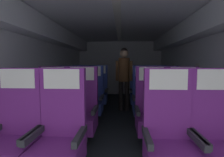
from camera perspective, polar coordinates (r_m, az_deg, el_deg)
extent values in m
cube|color=#23282D|center=(3.71, 1.93, -14.16)|extent=(3.47, 6.85, 0.02)
cube|color=silver|center=(3.91, -22.78, 2.19)|extent=(0.08, 6.45, 2.09)
cube|color=silver|center=(3.84, 27.19, 1.99)|extent=(0.08, 6.45, 2.09)
cube|color=silver|center=(3.62, 2.03, 19.07)|extent=(3.35, 6.45, 0.06)
cube|color=silver|center=(6.76, 2.59, 3.60)|extent=(3.35, 0.06, 2.09)
cube|color=silver|center=(3.87, -20.44, 14.49)|extent=(0.32, 6.20, 0.36)
cube|color=silver|center=(3.82, 24.84, 14.49)|extent=(0.32, 6.20, 0.36)
cube|color=white|center=(3.61, 2.03, 18.45)|extent=(0.12, 5.81, 0.02)
cylinder|color=white|center=(3.82, 26.60, 2.63)|extent=(0.01, 0.26, 0.26)
cylinder|color=white|center=(5.34, 19.73, 3.39)|extent=(0.01, 0.26, 0.26)
cube|color=#6B237A|center=(2.07, -30.56, -20.61)|extent=(0.46, 0.50, 0.22)
cube|color=#6B237A|center=(2.09, -28.01, -6.69)|extent=(0.46, 0.09, 0.71)
cube|color=#28282D|center=(1.89, -25.05, -16.28)|extent=(0.05, 0.42, 0.06)
cube|color=silver|center=(2.01, -29.01, -0.03)|extent=(0.37, 0.01, 0.20)
cube|color=#6B237A|center=(1.86, -17.66, -23.22)|extent=(0.46, 0.50, 0.22)
cube|color=#6B237A|center=(1.88, -15.81, -7.56)|extent=(0.46, 0.09, 0.71)
cube|color=#28282D|center=(1.71, -10.59, -18.13)|extent=(0.05, 0.42, 0.06)
cube|color=#28282D|center=(1.86, -24.45, -16.56)|extent=(0.05, 0.42, 0.06)
cube|color=silver|center=(1.79, -16.50, -0.16)|extent=(0.37, 0.01, 0.20)
cube|color=#6B237A|center=(2.02, 30.48, -7.19)|extent=(0.46, 0.09, 0.71)
cube|color=#28282D|center=(1.83, 26.73, -17.06)|extent=(0.05, 0.42, 0.06)
cube|color=silver|center=(1.94, 31.46, -0.31)|extent=(0.37, 0.01, 0.20)
cube|color=#6B237A|center=(1.83, 17.70, -7.90)|extent=(0.46, 0.09, 0.71)
cube|color=#28282D|center=(1.80, 26.28, -17.38)|extent=(0.05, 0.42, 0.06)
cube|color=#28282D|center=(1.68, 11.62, -18.52)|extent=(0.05, 0.42, 0.06)
cube|color=silver|center=(1.75, 18.31, -0.33)|extent=(0.37, 0.01, 0.20)
cube|color=#38383D|center=(2.90, -19.79, -17.55)|extent=(0.16, 0.18, 0.22)
cube|color=#6B237A|center=(2.82, -19.93, -13.32)|extent=(0.46, 0.50, 0.22)
cube|color=#6B237A|center=(2.90, -18.62, -3.24)|extent=(0.46, 0.09, 0.71)
cube|color=#28282D|center=(2.69, -15.69, -9.62)|extent=(0.05, 0.42, 0.06)
cube|color=#28282D|center=(2.86, -24.16, -9.00)|extent=(0.05, 0.42, 0.06)
cube|color=silver|center=(2.83, -19.13, 1.59)|extent=(0.37, 0.01, 0.20)
cube|color=#38383D|center=(2.73, -10.38, -18.73)|extent=(0.16, 0.18, 0.22)
cube|color=#6B237A|center=(2.65, -10.46, -14.28)|extent=(0.46, 0.50, 0.22)
cube|color=#6B237A|center=(2.73, -9.61, -3.53)|extent=(0.46, 0.09, 0.71)
cube|color=#28282D|center=(2.55, -5.66, -10.24)|extent=(0.05, 0.42, 0.06)
cube|color=#28282D|center=(2.65, -15.22, -9.80)|extent=(0.05, 0.42, 0.06)
cube|color=silver|center=(2.66, -9.92, 1.59)|extent=(0.37, 0.01, 0.20)
cube|color=#38383D|center=(2.83, 22.97, -18.23)|extent=(0.16, 0.18, 0.22)
cube|color=#6B237A|center=(2.75, 23.14, -13.91)|extent=(0.46, 0.50, 0.22)
cube|color=#6B237A|center=(2.83, 22.06, -3.54)|extent=(0.46, 0.09, 0.71)
cube|color=#28282D|center=(2.77, 27.61, -9.55)|extent=(0.05, 0.42, 0.06)
cube|color=#28282D|center=(2.62, 18.71, -10.04)|extent=(0.05, 0.42, 0.06)
cube|color=silver|center=(2.76, 22.55, 1.40)|extent=(0.37, 0.01, 0.20)
cube|color=#38383D|center=(2.71, 13.17, -19.02)|extent=(0.16, 0.18, 0.22)
cube|color=#6B237A|center=(2.63, 13.27, -14.53)|extent=(0.46, 0.50, 0.22)
cube|color=#6B237A|center=(2.71, 12.72, -3.66)|extent=(0.46, 0.09, 0.71)
cube|color=#28282D|center=(2.61, 18.18, -10.10)|extent=(0.05, 0.42, 0.06)
cube|color=#28282D|center=(2.54, 8.39, -10.36)|extent=(0.05, 0.42, 0.06)
cube|color=silver|center=(2.63, 12.99, 1.50)|extent=(0.37, 0.01, 0.20)
cube|color=#38383D|center=(3.69, -14.11, -12.42)|extent=(0.16, 0.18, 0.22)
cube|color=navy|center=(3.63, -14.19, -9.03)|extent=(0.46, 0.50, 0.22)
cube|color=navy|center=(3.74, -13.41, -1.30)|extent=(0.46, 0.09, 0.71)
cube|color=#28282D|center=(3.53, -10.84, -6.01)|extent=(0.05, 0.42, 0.06)
cube|color=#28282D|center=(3.66, -17.55, -5.76)|extent=(0.05, 0.42, 0.06)
cube|color=silver|center=(3.68, -13.71, 2.45)|extent=(0.37, 0.01, 0.20)
cube|color=#38383D|center=(3.58, -6.99, -12.86)|extent=(0.16, 0.18, 0.22)
cube|color=navy|center=(3.52, -7.03, -9.38)|extent=(0.46, 0.50, 0.22)
cube|color=navy|center=(3.63, -6.54, -1.38)|extent=(0.46, 0.09, 0.71)
cube|color=#28282D|center=(3.44, -3.44, -6.22)|extent=(0.05, 0.42, 0.06)
cube|color=#28282D|center=(3.52, -10.61, -6.05)|extent=(0.05, 0.42, 0.06)
cube|color=silver|center=(3.57, -6.71, 2.48)|extent=(0.37, 0.01, 0.20)
cube|color=#38383D|center=(3.63, 18.04, -12.84)|extent=(0.16, 0.18, 0.22)
cube|color=navy|center=(3.57, 18.14, -9.40)|extent=(0.46, 0.50, 0.22)
cube|color=navy|center=(3.68, 17.52, -1.51)|extent=(0.46, 0.09, 0.71)
cube|color=#28282D|center=(3.59, 21.64, -6.11)|extent=(0.05, 0.42, 0.06)
cube|color=#28282D|center=(3.47, 14.70, -6.28)|extent=(0.05, 0.42, 0.06)
cube|color=silver|center=(3.61, 17.82, 2.31)|extent=(0.37, 0.01, 0.20)
cube|color=#38383D|center=(3.54, 10.84, -13.11)|extent=(0.16, 0.18, 0.22)
cube|color=navy|center=(3.48, 10.90, -9.59)|extent=(0.46, 0.50, 0.22)
cube|color=navy|center=(3.60, 10.60, -1.50)|extent=(0.46, 0.09, 0.71)
cube|color=#28282D|center=(3.47, 14.57, -6.27)|extent=(0.05, 0.42, 0.06)
cube|color=#28282D|center=(3.41, 7.28, -6.35)|extent=(0.05, 0.42, 0.06)
cube|color=silver|center=(3.53, 10.76, 2.40)|extent=(0.37, 0.01, 0.20)
cube|color=#38383D|center=(4.51, -10.62, -9.15)|extent=(0.16, 0.18, 0.22)
cube|color=navy|center=(4.46, -10.67, -6.35)|extent=(0.46, 0.50, 0.22)
cube|color=navy|center=(4.59, -10.15, -0.10)|extent=(0.46, 0.09, 0.71)
cube|color=#28282D|center=(4.38, -7.91, -3.83)|extent=(0.05, 0.42, 0.06)
cube|color=#28282D|center=(4.49, -13.44, -3.72)|extent=(0.05, 0.42, 0.06)
cube|color=silver|center=(4.53, -10.34, 2.96)|extent=(0.37, 0.01, 0.20)
cube|color=#38383D|center=(4.42, -4.72, -9.36)|extent=(0.16, 0.18, 0.22)
cube|color=navy|center=(4.37, -4.74, -6.51)|extent=(0.46, 0.50, 0.22)
cube|color=navy|center=(4.51, -4.43, -0.13)|extent=(0.46, 0.09, 0.71)
cube|color=#28282D|center=(4.31, -1.87, -3.93)|extent=(0.05, 0.42, 0.06)
cube|color=#28282D|center=(4.37, -7.62, -3.84)|extent=(0.05, 0.42, 0.06)
cube|color=silver|center=(4.44, -4.53, 2.99)|extent=(0.37, 0.01, 0.20)
cube|color=#38383D|center=(4.50, 15.07, -9.27)|extent=(0.16, 0.18, 0.22)
cube|color=navy|center=(4.45, 15.13, -6.47)|extent=(0.46, 0.50, 0.22)
cube|color=navy|center=(4.58, 14.74, -0.20)|extent=(0.46, 0.09, 0.71)
cube|color=#28282D|center=(4.47, 17.96, -3.86)|extent=(0.05, 0.42, 0.06)
cube|color=#28282D|center=(4.38, 12.37, -3.91)|extent=(0.05, 0.42, 0.06)
cube|color=silver|center=(4.52, 14.94, 2.87)|extent=(0.37, 0.01, 0.20)
cube|color=#38383D|center=(4.40, 9.13, -9.48)|extent=(0.16, 0.18, 0.22)
cube|color=navy|center=(4.35, 9.17, -6.61)|extent=(0.46, 0.50, 0.22)
cube|color=navy|center=(4.49, 8.99, -0.20)|extent=(0.46, 0.09, 0.71)
cube|color=#28282D|center=(4.35, 12.10, -3.97)|extent=(0.05, 0.42, 0.06)
cube|color=#28282D|center=(4.30, 6.29, -3.98)|extent=(0.05, 0.42, 0.06)
cube|color=silver|center=(4.42, 9.09, 2.93)|extent=(0.37, 0.01, 0.20)
cylinder|color=black|center=(4.43, 2.94, -5.80)|extent=(0.11, 0.11, 0.76)
cylinder|color=black|center=(4.43, 5.02, -5.81)|extent=(0.11, 0.11, 0.76)
cylinder|color=brown|center=(4.36, 4.03, 2.95)|extent=(0.28, 0.28, 0.59)
cylinder|color=brown|center=(4.36, 1.66, 2.57)|extent=(0.07, 0.07, 0.50)
cylinder|color=brown|center=(4.36, 6.40, 2.55)|extent=(0.07, 0.07, 0.50)
sphere|color=tan|center=(4.36, 4.07, 8.40)|extent=(0.21, 0.21, 0.21)
sphere|color=black|center=(4.36, 4.07, 8.96)|extent=(0.18, 0.18, 0.18)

